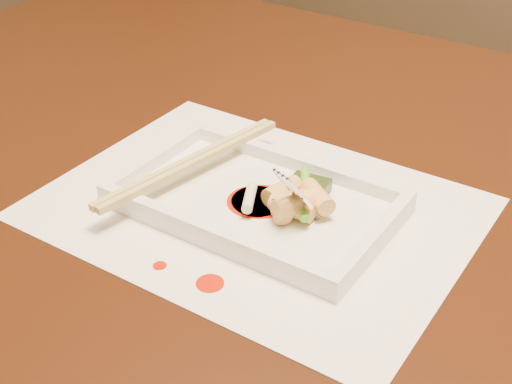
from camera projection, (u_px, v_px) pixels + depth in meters
The scene contains 23 objects.
table at pixel (318, 258), 0.79m from camera, with size 1.40×0.90×0.75m.
placemat at pixel (256, 208), 0.69m from camera, with size 0.40×0.30×0.00m, color white.
sauce_splatter_a at pixel (210, 283), 0.59m from camera, with size 0.02×0.02×0.00m, color red.
sauce_splatter_b at pixel (160, 266), 0.61m from camera, with size 0.01×0.01×0.00m, color red.
plate_base at pixel (256, 204), 0.68m from camera, with size 0.26×0.16×0.01m, color white.
plate_rim_far at pixel (296, 162), 0.73m from camera, with size 0.26×0.01×0.01m, color white.
plate_rim_near at pixel (210, 233), 0.63m from camera, with size 0.26×0.01×0.01m, color white.
plate_rim_left at pixel (156, 159), 0.74m from camera, with size 0.01×0.14×0.01m, color white.
plate_rim_right at pixel (375, 237), 0.62m from camera, with size 0.01×0.14×0.01m, color white.
veg_piece at pixel (309, 186), 0.69m from camera, with size 0.04×0.03×0.01m, color black.
scallion_white at pixel (250, 198), 0.66m from camera, with size 0.01×0.01×0.04m, color #EAEACC.
scallion_green at pixel (305, 193), 0.67m from camera, with size 0.01×0.01×0.09m, color #47A61A.
chopstick_a at pixel (187, 161), 0.71m from camera, with size 0.01×0.23×0.01m, color tan.
chopstick_b at pixel (194, 163), 0.71m from camera, with size 0.01×0.23×0.01m, color tan.
fork at pixel (334, 145), 0.62m from camera, with size 0.09×0.10×0.14m, color silver, non-canonical shape.
sauce_blob_0 at pixel (256, 202), 0.68m from camera, with size 0.06×0.06×0.00m, color red.
sauce_blob_1 at pixel (261, 201), 0.68m from camera, with size 0.06×0.06×0.00m, color red.
rice_cake_0 at pixel (279, 204), 0.66m from camera, with size 0.02×0.02×0.04m, color #F0CD70.
rice_cake_1 at pixel (282, 191), 0.68m from camera, with size 0.02×0.02×0.04m, color #F0CD70.
rice_cake_2 at pixel (318, 197), 0.66m from camera, with size 0.02×0.02×0.04m, color #F0CD70.
rice_cake_3 at pixel (292, 208), 0.65m from camera, with size 0.02×0.02×0.04m, color #F0CD70.
rice_cake_4 at pixel (296, 201), 0.66m from camera, with size 0.02×0.02×0.05m, color #F0CD70.
rice_cake_5 at pixel (296, 204), 0.65m from camera, with size 0.02×0.02×0.04m, color #F0CD70.
Camera 1 is at (0.28, -0.55, 1.14)m, focal length 50.00 mm.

